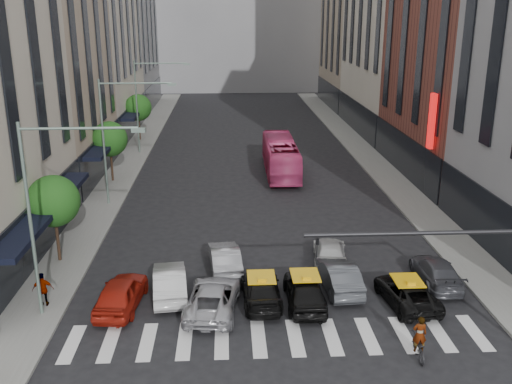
{
  "coord_description": "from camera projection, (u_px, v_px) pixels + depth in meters",
  "views": [
    {
      "loc": [
        -2.24,
        -20.13,
        13.55
      ],
      "look_at": [
        -0.67,
        9.99,
        4.0
      ],
      "focal_mm": 40.0,
      "sensor_mm": 36.0,
      "label": 1
    }
  ],
  "objects": [
    {
      "name": "taxi_center",
      "position": [
        305.0,
        290.0,
        27.42
      ],
      "size": [
        1.85,
        4.52,
        1.54
      ],
      "primitive_type": "imported",
      "rotation": [
        0.0,
        0.0,
        3.13
      ],
      "color": "black",
      "rests_on": "ground"
    },
    {
      "name": "rider",
      "position": [
        421.0,
        319.0,
        22.94
      ],
      "size": [
        0.61,
        0.43,
        1.59
      ],
      "primitive_type": "imported",
      "rotation": [
        0.0,
        0.0,
        3.06
      ],
      "color": "gray",
      "rests_on": "motorcycle"
    },
    {
      "name": "sidewalk_left",
      "position": [
        125.0,
        168.0,
        51.34
      ],
      "size": [
        3.0,
        96.0,
        0.15
      ],
      "primitive_type": "cube",
      "color": "slate",
      "rests_on": "ground"
    },
    {
      "name": "taxi_right",
      "position": [
        406.0,
        292.0,
        27.5
      ],
      "size": [
        2.6,
        4.69,
        1.24
      ],
      "primitive_type": "imported",
      "rotation": [
        0.0,
        0.0,
        3.27
      ],
      "color": "black",
      "rests_on": "ground"
    },
    {
      "name": "car_row2_right",
      "position": [
        330.0,
        252.0,
        32.15
      ],
      "size": [
        2.37,
        4.61,
        1.28
      ],
      "primitive_type": "imported",
      "rotation": [
        0.0,
        0.0,
        3.01
      ],
      "color": "beige",
      "rests_on": "ground"
    },
    {
      "name": "liberty_sign",
      "position": [
        432.0,
        121.0,
        41.22
      ],
      "size": [
        0.3,
        0.7,
        4.0
      ],
      "color": "red",
      "rests_on": "ground"
    },
    {
      "name": "streetlamp_far",
      "position": [
        146.0,
        94.0,
        55.37
      ],
      "size": [
        5.38,
        0.25,
        9.0
      ],
      "color": "gray",
      "rests_on": "sidewalk_left"
    },
    {
      "name": "tree_mid",
      "position": [
        110.0,
        139.0,
        46.44
      ],
      "size": [
        2.88,
        2.88,
        4.95
      ],
      "color": "black",
      "rests_on": "sidewalk_left"
    },
    {
      "name": "motorcycle",
      "position": [
        418.0,
        346.0,
        23.33
      ],
      "size": [
        0.78,
        1.86,
        0.96
      ],
      "primitive_type": "imported",
      "rotation": [
        0.0,
        0.0,
        3.06
      ],
      "color": "black",
      "rests_on": "ground"
    },
    {
      "name": "building_right_d",
      "position": [
        359.0,
        9.0,
        81.87
      ],
      "size": [
        8.0,
        18.0,
        28.0
      ],
      "primitive_type": "cube",
      "color": "tan",
      "rests_on": "ground"
    },
    {
      "name": "car_red",
      "position": [
        121.0,
        293.0,
        27.14
      ],
      "size": [
        2.28,
        4.68,
        1.54
      ],
      "primitive_type": "imported",
      "rotation": [
        0.0,
        0.0,
        3.04
      ],
      "color": "#9A1A0E",
      "rests_on": "ground"
    },
    {
      "name": "building_right_b",
      "position": [
        463.0,
        19.0,
        45.99
      ],
      "size": [
        8.0,
        18.0,
        26.0
      ],
      "primitive_type": "cube",
      "color": "brown",
      "rests_on": "ground"
    },
    {
      "name": "bus",
      "position": [
        281.0,
        156.0,
        49.62
      ],
      "size": [
        2.68,
        11.04,
        3.07
      ],
      "primitive_type": "imported",
      "rotation": [
        0.0,
        0.0,
        3.13
      ],
      "color": "#D43E78",
      "rests_on": "ground"
    },
    {
      "name": "building_left_d",
      "position": [
        120.0,
        1.0,
        79.89
      ],
      "size": [
        8.0,
        18.0,
        30.0
      ],
      "primitive_type": "cube",
      "color": "gray",
      "rests_on": "ground"
    },
    {
      "name": "building_left_b",
      "position": [
        41.0,
        32.0,
        45.56
      ],
      "size": [
        8.0,
        16.0,
        24.0
      ],
      "primitive_type": "cube",
      "color": "tan",
      "rests_on": "ground"
    },
    {
      "name": "taxi_left",
      "position": [
        261.0,
        290.0,
        27.69
      ],
      "size": [
        1.93,
        4.57,
        1.32
      ],
      "primitive_type": "imported",
      "rotation": [
        0.0,
        0.0,
        3.16
      ],
      "color": "black",
      "rests_on": "ground"
    },
    {
      "name": "streetlamp_mid",
      "position": [
        116.0,
        126.0,
        40.13
      ],
      "size": [
        5.38,
        0.25,
        9.0
      ],
      "color": "gray",
      "rests_on": "sidewalk_left"
    },
    {
      "name": "traffic_signal",
      "position": [
        493.0,
        264.0,
        21.45
      ],
      "size": [
        10.1,
        0.2,
        6.0
      ],
      "color": "black",
      "rests_on": "ground"
    },
    {
      "name": "pedestrian_far",
      "position": [
        43.0,
        289.0,
        27.0
      ],
      "size": [
        1.03,
        0.52,
        1.68
      ],
      "primitive_type": "imported",
      "rotation": [
        0.0,
        0.0,
        3.26
      ],
      "color": "gray",
      "rests_on": "sidewalk_left"
    },
    {
      "name": "sidewalk_right",
      "position": [
        377.0,
        165.0,
        52.48
      ],
      "size": [
        3.0,
        96.0,
        0.15
      ],
      "primitive_type": "cube",
      "color": "slate",
      "rests_on": "ground"
    },
    {
      "name": "tree_near",
      "position": [
        53.0,
        201.0,
        31.21
      ],
      "size": [
        2.88,
        2.88,
        4.95
      ],
      "color": "black",
      "rests_on": "sidewalk_left"
    },
    {
      "name": "car_white_front",
      "position": [
        170.0,
        282.0,
        28.33
      ],
      "size": [
        2.09,
        4.68,
        1.49
      ],
      "primitive_type": "imported",
      "rotation": [
        0.0,
        0.0,
        3.26
      ],
      "color": "#B8B8B8",
      "rests_on": "ground"
    },
    {
      "name": "car_grey_mid",
      "position": [
        339.0,
        276.0,
        28.99
      ],
      "size": [
        1.87,
        4.61,
        1.49
      ],
      "primitive_type": "imported",
      "rotation": [
        0.0,
        0.0,
        3.21
      ],
      "color": "#42454A",
      "rests_on": "ground"
    },
    {
      "name": "ground",
      "position": [
        285.0,
        358.0,
        23.37
      ],
      "size": [
        160.0,
        160.0,
        0.0
      ],
      "primitive_type": "plane",
      "color": "black",
      "rests_on": "ground"
    },
    {
      "name": "tree_far",
      "position": [
        138.0,
        108.0,
        61.67
      ],
      "size": [
        2.88,
        2.88,
        4.95
      ],
      "color": "black",
      "rests_on": "sidewalk_left"
    },
    {
      "name": "car_row2_left",
      "position": [
        225.0,
        258.0,
        31.04
      ],
      "size": [
        1.99,
        4.59,
        1.47
      ],
      "primitive_type": "imported",
      "rotation": [
        0.0,
        0.0,
        3.24
      ],
      "color": "#9E9FA3",
      "rests_on": "ground"
    },
    {
      "name": "car_silver",
      "position": [
        213.0,
        297.0,
        26.88
      ],
      "size": [
        2.85,
        5.18,
        1.37
      ],
      "primitive_type": "imported",
      "rotation": [
        0.0,
        0.0,
        3.02
      ],
      "color": "#ACACB2",
      "rests_on": "ground"
    },
    {
      "name": "streetlamp_near",
      "position": [
        49.0,
        195.0,
        24.9
      ],
      "size": [
        5.38,
        0.25,
        9.0
      ],
      "color": "gray",
      "rests_on": "sidewalk_left"
    },
    {
      "name": "car_grey_curb",
      "position": [
        436.0,
        272.0,
        29.62
      ],
      "size": [
        2.03,
        4.65,
        1.33
      ],
      "primitive_type": "imported",
      "rotation": [
        0.0,
        0.0,
        3.11
      ],
      "color": "#43444B",
      "rests_on": "ground"
    }
  ]
}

